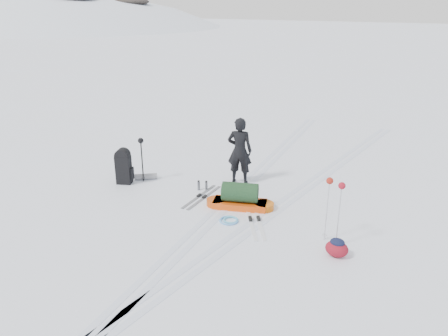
{
  "coord_description": "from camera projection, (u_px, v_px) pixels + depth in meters",
  "views": [
    {
      "loc": [
        4.52,
        -8.47,
        4.69
      ],
      "look_at": [
        -0.05,
        0.1,
        0.95
      ],
      "focal_mm": 35.0,
      "sensor_mm": 36.0,
      "label": 1
    }
  ],
  "objects": [
    {
      "name": "expedition_rucksack",
      "position": [
        126.0,
        167.0,
        11.85
      ],
      "size": [
        0.88,
        0.94,
        1.0
      ],
      "rotation": [
        0.0,
        0.0,
        0.37
      ],
      "color": "black",
      "rests_on": "ground"
    },
    {
      "name": "ground",
      "position": [
        224.0,
        206.0,
        10.65
      ],
      "size": [
        200.0,
        200.0,
        0.0
      ],
      "primitive_type": "plane",
      "color": "white",
      "rests_on": "ground"
    },
    {
      "name": "ski_poles_black",
      "position": [
        141.0,
        146.0,
        11.75
      ],
      "size": [
        0.15,
        0.16,
        1.25
      ],
      "rotation": [
        0.0,
        0.0,
        -0.14
      ],
      "color": "black",
      "rests_on": "ground"
    },
    {
      "name": "skier",
      "position": [
        240.0,
        151.0,
        11.71
      ],
      "size": [
        0.76,
        0.6,
        1.83
      ],
      "primitive_type": "imported",
      "rotation": [
        0.0,
        0.0,
        3.41
      ],
      "color": "black",
      "rests_on": "ground"
    },
    {
      "name": "small_daypack",
      "position": [
        337.0,
        248.0,
        8.5
      ],
      "size": [
        0.46,
        0.35,
        0.39
      ],
      "rotation": [
        0.0,
        0.0,
        0.02
      ],
      "color": "maroon",
      "rests_on": "ground"
    },
    {
      "name": "stuff_sack",
      "position": [
        228.0,
        188.0,
        11.38
      ],
      "size": [
        0.41,
        0.35,
        0.22
      ],
      "rotation": [
        0.0,
        0.0,
        0.31
      ],
      "color": "black",
      "rests_on": "ground"
    },
    {
      "name": "ski_tracks",
      "position": [
        261.0,
        197.0,
        11.1
      ],
      "size": [
        3.38,
        17.97,
        0.01
      ],
      "color": "silver",
      "rests_on": "ground"
    },
    {
      "name": "touring_skis_white",
      "position": [
        254.0,
        220.0,
        9.95
      ],
      "size": [
        1.24,
        1.75,
        0.07
      ],
      "rotation": [
        0.0,
        0.0,
        -1.01
      ],
      "color": "silver",
      "rests_on": "ground"
    },
    {
      "name": "ski_poles_silver",
      "position": [
        335.0,
        191.0,
        8.62
      ],
      "size": [
        0.42,
        0.28,
        1.41
      ],
      "rotation": [
        0.0,
        0.0,
        -0.29
      ],
      "color": "silver",
      "rests_on": "ground"
    },
    {
      "name": "rope_coil",
      "position": [
        229.0,
        220.0,
        9.9
      ],
      "size": [
        0.58,
        0.58,
        0.05
      ],
      "rotation": [
        0.0,
        0.0,
        -0.43
      ],
      "color": "#5FA7E7",
      "rests_on": "ground"
    },
    {
      "name": "pulk_sled",
      "position": [
        240.0,
        198.0,
        10.5
      ],
      "size": [
        1.71,
        0.94,
        0.63
      ],
      "rotation": [
        0.0,
        0.0,
        0.3
      ],
      "color": "#E74B0D",
      "rests_on": "ground"
    },
    {
      "name": "touring_skis_grey",
      "position": [
        202.0,
        197.0,
        11.12
      ],
      "size": [
        0.24,
        1.6,
        0.06
      ],
      "rotation": [
        0.0,
        0.0,
        1.57
      ],
      "color": "gray",
      "rests_on": "ground"
    },
    {
      "name": "thermos_pair",
      "position": [
        202.0,
        185.0,
        11.51
      ],
      "size": [
        0.24,
        0.19,
        0.27
      ],
      "rotation": [
        0.0,
        0.0,
        -0.19
      ],
      "color": "#585A5F",
      "rests_on": "ground"
    }
  ]
}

